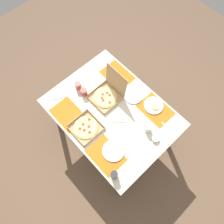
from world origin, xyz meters
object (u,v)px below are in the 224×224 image
object	(u,v)px
pizza_box_corner_right	(108,94)
cup_spare	(78,86)
pizza_box_center	(86,127)
cup_dark	(84,92)
plate_near_left	(113,151)
cup_clear_left	(114,175)
plate_middle	(133,96)
condiment_bowl	(155,139)
cup_clear_right	(148,129)
plate_far_left	(154,106)

from	to	relation	value
pizza_box_corner_right	cup_spare	size ratio (longest dim) A/B	3.61
pizza_box_center	pizza_box_corner_right	bearing A→B (deg)	106.57
pizza_box_center	cup_dark	xyz separation A→B (m)	(-0.32, 0.25, 0.03)
plate_near_left	cup_dark	distance (m)	0.73
plate_near_left	cup_spare	xyz separation A→B (m)	(-0.80, 0.21, 0.04)
pizza_box_corner_right	cup_clear_left	xyz separation A→B (m)	(0.68, -0.54, 0.00)
plate_middle	cup_spare	distance (m)	0.63
plate_middle	condiment_bowl	world-z (taller)	condiment_bowl
pizza_box_corner_right	cup_clear_left	world-z (taller)	pizza_box_corner_right
cup_clear_right	condiment_bowl	world-z (taller)	cup_clear_right
cup_spare	condiment_bowl	distance (m)	1.02
plate_near_left	cup_clear_left	world-z (taller)	cup_clear_left
pizza_box_center	cup_spare	bearing A→B (deg)	149.52
pizza_box_center	plate_near_left	size ratio (longest dim) A/B	1.30
condiment_bowl	cup_spare	bearing A→B (deg)	-169.25
cup_clear_left	cup_dark	bearing A→B (deg)	157.47
cup_clear_right	cup_dark	bearing A→B (deg)	-165.04
pizza_box_corner_right	cup_clear_left	distance (m)	0.87
pizza_box_corner_right	cup_dark	bearing A→B (deg)	-138.28
pizza_box_center	cup_clear_right	distance (m)	0.65
plate_far_left	condiment_bowl	bearing A→B (deg)	-45.13
pizza_box_corner_right	cup_dark	size ratio (longest dim) A/B	3.83
plate_near_left	cup_spare	distance (m)	0.83
plate_near_left	pizza_box_center	bearing A→B (deg)	-173.35
pizza_box_center	cup_clear_left	xyz separation A→B (m)	(0.55, -0.11, 0.04)
plate_middle	plate_near_left	bearing A→B (deg)	-62.71
plate_middle	cup_dark	xyz separation A→B (m)	(-0.39, -0.38, 0.04)
plate_near_left	cup_dark	bearing A→B (deg)	163.63
pizza_box_corner_right	plate_near_left	bearing A→B (deg)	-37.12
cup_clear_left	condiment_bowl	size ratio (longest dim) A/B	1.41
pizza_box_center	plate_middle	size ratio (longest dim) A/B	1.40
plate_middle	cup_spare	world-z (taller)	cup_spare
cup_spare	pizza_box_corner_right	bearing A→B (deg)	29.99
plate_far_left	pizza_box_center	bearing A→B (deg)	-113.78
pizza_box_corner_right	plate_far_left	distance (m)	0.52
pizza_box_corner_right	plate_far_left	size ratio (longest dim) A/B	1.58
pizza_box_center	cup_dark	bearing A→B (deg)	142.31
pizza_box_center	plate_middle	bearing A→B (deg)	83.48
pizza_box_center	cup_clear_left	world-z (taller)	cup_clear_left
cup_clear_right	plate_middle	bearing A→B (deg)	155.64
plate_middle	cup_clear_right	size ratio (longest dim) A/B	2.19
plate_near_left	cup_clear_left	bearing A→B (deg)	-41.58
cup_clear_right	cup_spare	xyz separation A→B (m)	(-0.88, -0.21, -0.00)
cup_spare	cup_dark	bearing A→B (deg)	-0.98
cup_spare	cup_dark	xyz separation A→B (m)	(0.10, -0.00, -0.00)
pizza_box_corner_right	condiment_bowl	world-z (taller)	pizza_box_corner_right
cup_dark	cup_clear_right	bearing A→B (deg)	14.96
pizza_box_corner_right	condiment_bowl	size ratio (longest dim) A/B	4.40
plate_far_left	condiment_bowl	size ratio (longest dim) A/B	2.79
plate_near_left	cup_clear_left	xyz separation A→B (m)	(0.18, -0.16, 0.05)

